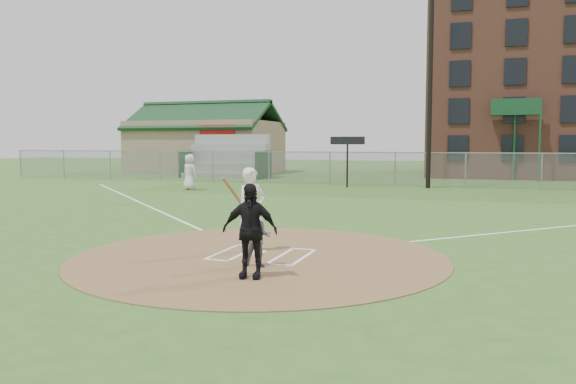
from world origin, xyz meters
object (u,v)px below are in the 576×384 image
(umpire, at_px, (250,231))
(batter_at_plate, at_px, (252,209))
(home_plate, at_px, (255,253))
(catcher, at_px, (257,237))
(ondeck_player, at_px, (190,172))

(umpire, height_order, batter_at_plate, batter_at_plate)
(home_plate, distance_m, catcher, 1.56)
(umpire, distance_m, batter_at_plate, 2.62)
(home_plate, distance_m, umpire, 2.50)
(ondeck_player, xyz_separation_m, batter_at_plate, (9.83, -15.12, 0.03))
(catcher, relative_size, batter_at_plate, 0.63)
(home_plate, bearing_deg, batter_at_plate, 125.59)
(catcher, height_order, ondeck_player, ondeck_player)
(home_plate, relative_size, umpire, 0.26)
(batter_at_plate, bearing_deg, ondeck_player, 123.03)
(umpire, bearing_deg, home_plate, 100.97)
(ondeck_player, relative_size, batter_at_plate, 0.99)
(ondeck_player, height_order, batter_at_plate, batter_at_plate)
(home_plate, bearing_deg, ondeck_player, 123.07)
(ondeck_player, distance_m, batter_at_plate, 18.03)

